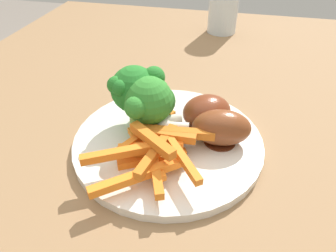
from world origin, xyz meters
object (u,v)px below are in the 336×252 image
dinner_plate (168,141)px  chicken_drumstick_far (204,113)px  broccoli_floret_back (135,89)px  chicken_drumstick_near (218,128)px  broccoli_floret_front (146,100)px  water_glass (224,6)px  carrot_fries_pile (154,150)px  dining_table (143,211)px  broccoli_floret_middle (158,101)px

dinner_plate → chicken_drumstick_far: chicken_drumstick_far is taller
broccoli_floret_back → chicken_drumstick_near: broccoli_floret_back is taller
broccoli_floret_front → water_glass: bearing=171.6°
broccoli_floret_front → carrot_fries_pile: bearing=23.5°
dinner_plate → broccoli_floret_front: broccoli_floret_front is taller
chicken_drumstick_far → chicken_drumstick_near: bearing=37.0°
dining_table → broccoli_floret_middle: broccoli_floret_middle is taller
carrot_fries_pile → chicken_drumstick_far: chicken_drumstick_far is taller
broccoli_floret_front → broccoli_floret_back: (-0.01, -0.02, 0.01)m
carrot_fries_pile → chicken_drumstick_near: chicken_drumstick_near is taller
chicken_drumstick_far → dining_table: bearing=-41.5°
carrot_fries_pile → water_glass: 0.49m
dinner_plate → broccoli_floret_back: size_ratio=2.95×
broccoli_floret_front → dinner_plate: bearing=71.7°
broccoli_floret_front → broccoli_floret_back: broccoli_floret_back is taller
dinner_plate → chicken_drumstick_far: (-0.04, 0.04, 0.03)m
carrot_fries_pile → chicken_drumstick_far: (-0.08, 0.05, 0.00)m
dining_table → dinner_plate: 0.11m
dining_table → carrot_fries_pile: bearing=72.4°
dining_table → broccoli_floret_middle: size_ratio=19.79×
dining_table → broccoli_floret_front: broccoli_floret_front is taller
dining_table → water_glass: size_ratio=10.43×
broccoli_floret_front → broccoli_floret_middle: bearing=129.7°
carrot_fries_pile → chicken_drumstick_near: 0.09m
broccoli_floret_middle → water_glass: size_ratio=0.53×
broccoli_floret_front → broccoli_floret_middle: (-0.01, 0.01, -0.01)m
broccoli_floret_middle → chicken_drumstick_far: 0.06m
dining_table → broccoli_floret_front: size_ratio=15.76×
broccoli_floret_front → carrot_fries_pile: (0.06, 0.03, -0.03)m
broccoli_floret_front → chicken_drumstick_far: broccoli_floret_front is taller
chicken_drumstick_near → dining_table: bearing=-61.8°
carrot_fries_pile → broccoli_floret_front: bearing=-156.5°
dinner_plate → broccoli_floret_middle: 0.06m
carrot_fries_pile → broccoli_floret_middle: bearing=-170.4°
broccoli_floret_front → broccoli_floret_back: bearing=-128.0°
broccoli_floret_back → carrot_fries_pile: (0.07, 0.04, -0.03)m
carrot_fries_pile → dinner_plate: bearing=172.6°
chicken_drumstick_near → water_glass: bearing=-175.8°
broccoli_floret_back → chicken_drumstick_near: (0.02, 0.11, -0.03)m
dinner_plate → chicken_drumstick_near: (-0.01, 0.06, 0.03)m
dinner_plate → broccoli_floret_back: (-0.03, -0.05, 0.06)m
broccoli_floret_front → chicken_drumstick_near: broccoli_floret_front is taller
broccoli_floret_middle → chicken_drumstick_near: (0.01, 0.08, -0.02)m
dining_table → broccoli_floret_back: bearing=-160.7°
broccoli_floret_back → chicken_drumstick_near: 0.12m
dinner_plate → broccoli_floret_back: broccoli_floret_back is taller
broccoli_floret_back → chicken_drumstick_far: (-0.01, 0.09, -0.03)m
dinner_plate → broccoli_floret_front: bearing=-108.3°
dinner_plate → broccoli_floret_back: bearing=-116.6°
carrot_fries_pile → water_glass: water_glass is taller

